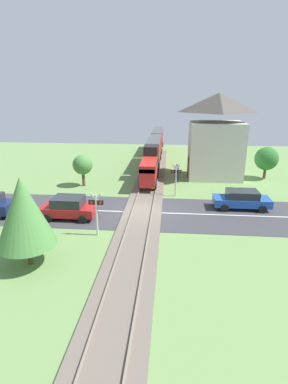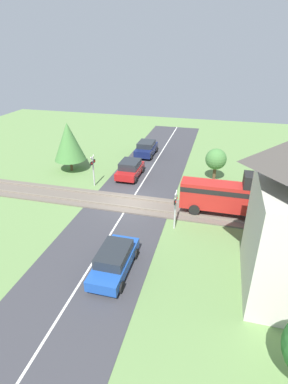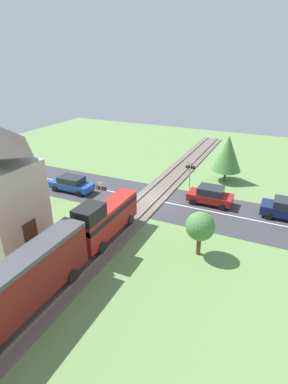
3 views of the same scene
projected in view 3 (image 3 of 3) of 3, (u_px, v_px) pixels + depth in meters
The scene contains 11 objects.
ground_plane at pixel (150, 199), 26.72m from camera, with size 60.00×60.00×0.00m, color #66894C.
road_surface at pixel (150, 199), 26.72m from camera, with size 48.00×6.40×0.02m.
track_bed at pixel (150, 199), 26.69m from camera, with size 2.80×48.00×0.24m.
car_near_crossing at pixel (210, 195), 25.62m from camera, with size 3.76×1.96×1.55m.
car_far_side at pixel (72, 184), 28.08m from camera, with size 4.17×1.82×1.45m.
car_behind_queue at pixel (288, 209), 23.27m from camera, with size 3.92×1.96×1.55m.
crossing_signal_west_approach at pixel (190, 171), 28.26m from camera, with size 0.90×0.18×2.75m.
crossing_signal_east_approach at pixel (102, 193), 23.72m from camera, with size 0.90×0.18×2.75m.
pedestrian_by_station at pixel (59, 235), 20.02m from camera, with size 0.40×0.40×1.60m.
tree_roadside_hedge at pixel (200, 227), 18.49m from camera, with size 1.83×1.83×2.96m.
tree_beyond_track at pixel (227, 153), 29.66m from camera, with size 2.94×2.94×4.66m.
Camera 3 is at (-9.78, 22.04, 11.55)m, focal length 28.00 mm.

